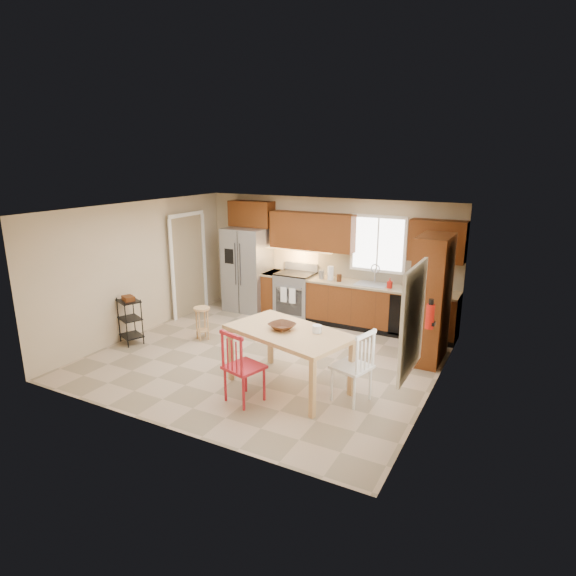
# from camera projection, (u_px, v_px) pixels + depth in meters

# --- Properties ---
(floor) EXTENTS (5.50, 5.50, 0.00)m
(floor) POSITION_uv_depth(u_px,v_px,m) (266.00, 357.00, 8.18)
(floor) COLOR tan
(floor) RESTS_ON ground
(ceiling) EXTENTS (5.50, 5.00, 0.02)m
(ceiling) POSITION_uv_depth(u_px,v_px,m) (264.00, 209.00, 7.52)
(ceiling) COLOR silver
(ceiling) RESTS_ON ground
(wall_back) EXTENTS (5.50, 0.02, 2.50)m
(wall_back) POSITION_uv_depth(u_px,v_px,m) (326.00, 259.00, 9.98)
(wall_back) COLOR #CCB793
(wall_back) RESTS_ON ground
(wall_front) EXTENTS (5.50, 0.02, 2.50)m
(wall_front) POSITION_uv_depth(u_px,v_px,m) (158.00, 335.00, 5.71)
(wall_front) COLOR #CCB793
(wall_front) RESTS_ON ground
(wall_left) EXTENTS (0.02, 5.00, 2.50)m
(wall_left) POSITION_uv_depth(u_px,v_px,m) (140.00, 268.00, 9.09)
(wall_left) COLOR #CCB793
(wall_left) RESTS_ON ground
(wall_right) EXTENTS (0.02, 5.00, 2.50)m
(wall_right) POSITION_uv_depth(u_px,v_px,m) (437.00, 311.00, 6.60)
(wall_right) COLOR #CCB793
(wall_right) RESTS_ON ground
(refrigerator) EXTENTS (0.92, 0.75, 1.82)m
(refrigerator) POSITION_uv_depth(u_px,v_px,m) (248.00, 269.00, 10.51)
(refrigerator) COLOR gray
(refrigerator) RESTS_ON floor
(range_stove) EXTENTS (0.76, 0.63, 0.92)m
(range_stove) POSITION_uv_depth(u_px,v_px,m) (296.00, 295.00, 10.16)
(range_stove) COLOR gray
(range_stove) RESTS_ON floor
(base_cabinet_narrow) EXTENTS (0.30, 0.60, 0.90)m
(base_cabinet_narrow) POSITION_uv_depth(u_px,v_px,m) (273.00, 292.00, 10.43)
(base_cabinet_narrow) COLOR maroon
(base_cabinet_narrow) RESTS_ON floor
(base_cabinet_run) EXTENTS (2.92, 0.60, 0.90)m
(base_cabinet_run) POSITION_uv_depth(u_px,v_px,m) (380.00, 308.00, 9.35)
(base_cabinet_run) COLOR maroon
(base_cabinet_run) RESTS_ON floor
(dishwasher) EXTENTS (0.60, 0.02, 0.78)m
(dishwasher) POSITION_uv_depth(u_px,v_px,m) (405.00, 316.00, 8.85)
(dishwasher) COLOR black
(dishwasher) RESTS_ON floor
(backsplash) EXTENTS (2.92, 0.03, 0.55)m
(backsplash) POSITION_uv_depth(u_px,v_px,m) (386.00, 269.00, 9.40)
(backsplash) COLOR beige
(backsplash) RESTS_ON wall_back
(upper_over_fridge) EXTENTS (1.00, 0.35, 0.55)m
(upper_over_fridge) POSITION_uv_depth(u_px,v_px,m) (251.00, 214.00, 10.37)
(upper_over_fridge) COLOR #5F2F0F
(upper_over_fridge) RESTS_ON wall_back
(upper_left_block) EXTENTS (1.80, 0.35, 0.75)m
(upper_left_block) POSITION_uv_depth(u_px,v_px,m) (312.00, 231.00, 9.79)
(upper_left_block) COLOR #5F2F0F
(upper_left_block) RESTS_ON wall_back
(upper_right_block) EXTENTS (1.00, 0.35, 0.75)m
(upper_right_block) POSITION_uv_depth(u_px,v_px,m) (438.00, 241.00, 8.66)
(upper_right_block) COLOR #5F2F0F
(upper_right_block) RESTS_ON wall_back
(window_back) EXTENTS (1.12, 0.04, 1.12)m
(window_back) POSITION_uv_depth(u_px,v_px,m) (378.00, 244.00, 9.36)
(window_back) COLOR white
(window_back) RESTS_ON wall_back
(sink) EXTENTS (0.62, 0.46, 0.16)m
(sink) POSITION_uv_depth(u_px,v_px,m) (372.00, 286.00, 9.33)
(sink) COLOR gray
(sink) RESTS_ON base_cabinet_run
(undercab_glow) EXTENTS (1.60, 0.30, 0.01)m
(undercab_glow) POSITION_uv_depth(u_px,v_px,m) (298.00, 249.00, 10.01)
(undercab_glow) COLOR #FFBF66
(undercab_glow) RESTS_ON wall_back
(soap_bottle) EXTENTS (0.09, 0.09, 0.19)m
(soap_bottle) POSITION_uv_depth(u_px,v_px,m) (390.00, 283.00, 9.03)
(soap_bottle) COLOR red
(soap_bottle) RESTS_ON base_cabinet_run
(paper_towel) EXTENTS (0.12, 0.12, 0.28)m
(paper_towel) POSITION_uv_depth(u_px,v_px,m) (330.00, 273.00, 9.62)
(paper_towel) COLOR white
(paper_towel) RESTS_ON base_cabinet_run
(canister_steel) EXTENTS (0.11, 0.11, 0.18)m
(canister_steel) POSITION_uv_depth(u_px,v_px,m) (321.00, 274.00, 9.72)
(canister_steel) COLOR gray
(canister_steel) RESTS_ON base_cabinet_run
(canister_wood) EXTENTS (0.10, 0.10, 0.14)m
(canister_wood) POSITION_uv_depth(u_px,v_px,m) (339.00, 278.00, 9.52)
(canister_wood) COLOR #4A2813
(canister_wood) RESTS_ON base_cabinet_run
(pantry) EXTENTS (0.50, 0.95, 2.10)m
(pantry) POSITION_uv_depth(u_px,v_px,m) (431.00, 299.00, 7.82)
(pantry) COLOR maroon
(pantry) RESTS_ON floor
(fire_extinguisher) EXTENTS (0.12, 0.12, 0.36)m
(fire_extinguisher) POSITION_uv_depth(u_px,v_px,m) (430.00, 317.00, 6.83)
(fire_extinguisher) COLOR red
(fire_extinguisher) RESTS_ON wall_right
(window_right) EXTENTS (0.04, 1.02, 1.32)m
(window_right) POSITION_uv_depth(u_px,v_px,m) (413.00, 320.00, 5.60)
(window_right) COLOR white
(window_right) RESTS_ON wall_right
(doorway) EXTENTS (0.04, 0.95, 2.10)m
(doorway) POSITION_uv_depth(u_px,v_px,m) (188.00, 266.00, 10.21)
(doorway) COLOR #8C7A59
(doorway) RESTS_ON wall_left
(dining_table) EXTENTS (1.99, 1.44, 0.87)m
(dining_table) POSITION_uv_depth(u_px,v_px,m) (289.00, 360.00, 7.01)
(dining_table) COLOR tan
(dining_table) RESTS_ON floor
(chair_red) EXTENTS (0.60, 0.60, 1.05)m
(chair_red) POSITION_uv_depth(u_px,v_px,m) (244.00, 366.00, 6.59)
(chair_red) COLOR #B01B26
(chair_red) RESTS_ON floor
(chair_white) EXTENTS (0.60, 0.60, 1.05)m
(chair_white) POSITION_uv_depth(u_px,v_px,m) (352.00, 365.00, 6.60)
(chair_white) COLOR white
(chair_white) RESTS_ON floor
(table_bowl) EXTENTS (0.45, 0.45, 0.09)m
(table_bowl) POSITION_uv_depth(u_px,v_px,m) (282.00, 329.00, 6.94)
(table_bowl) COLOR #4A2813
(table_bowl) RESTS_ON dining_table
(table_jar) EXTENTS (0.18, 0.18, 0.17)m
(table_jar) POSITION_uv_depth(u_px,v_px,m) (317.00, 331.00, 6.80)
(table_jar) COLOR white
(table_jar) RESTS_ON dining_table
(bar_stool) EXTENTS (0.37, 0.37, 0.62)m
(bar_stool) POSITION_uv_depth(u_px,v_px,m) (202.00, 323.00, 8.90)
(bar_stool) COLOR tan
(bar_stool) RESTS_ON floor
(utility_cart) EXTENTS (0.52, 0.47, 0.84)m
(utility_cart) POSITION_uv_depth(u_px,v_px,m) (130.00, 321.00, 8.70)
(utility_cart) COLOR black
(utility_cart) RESTS_ON floor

